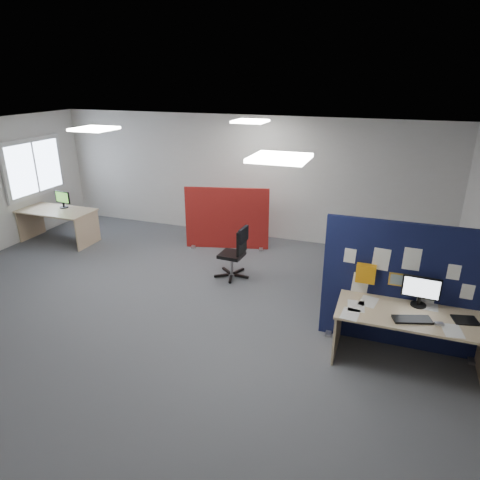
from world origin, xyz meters
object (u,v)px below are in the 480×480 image
(red_divider, at_px, (227,219))
(second_desk, at_px, (59,217))
(monitor_second, at_px, (63,199))
(monitor_main, at_px, (421,290))
(main_desk, at_px, (410,324))
(navy_divider, at_px, (404,287))
(office_chair, at_px, (237,250))

(red_divider, xyz_separation_m, second_desk, (-3.65, -0.87, -0.10))
(monitor_second, bearing_deg, monitor_main, -6.88)
(red_divider, bearing_deg, main_desk, -52.96)
(navy_divider, bearing_deg, office_chair, 156.25)
(main_desk, relative_size, office_chair, 1.87)
(red_divider, bearing_deg, office_chair, -76.12)
(red_divider, distance_m, monitor_second, 3.69)
(navy_divider, relative_size, monitor_main, 4.65)
(second_desk, relative_size, monitor_second, 3.96)
(main_desk, bearing_deg, navy_divider, 107.84)
(monitor_second, distance_m, office_chair, 4.36)
(monitor_main, bearing_deg, red_divider, 147.62)
(navy_divider, xyz_separation_m, office_chair, (-2.80, 1.23, -0.34))
(navy_divider, height_order, second_desk, navy_divider)
(navy_divider, relative_size, red_divider, 1.25)
(monitor_second, height_order, office_chair, monitor_second)
(main_desk, height_order, red_divider, red_divider)
(monitor_main, height_order, second_desk, monitor_main)
(red_divider, bearing_deg, navy_divider, -50.22)
(main_desk, xyz_separation_m, second_desk, (-7.26, 2.00, -0.01))
(monitor_main, distance_m, monitor_second, 7.55)
(red_divider, relative_size, monitor_second, 4.20)
(main_desk, distance_m, second_desk, 7.53)
(monitor_main, distance_m, office_chair, 3.32)
(monitor_main, xyz_separation_m, monitor_second, (-7.30, 1.96, -0.02))
(second_desk, xyz_separation_m, office_chair, (4.35, -0.42, -0.00))
(navy_divider, xyz_separation_m, main_desk, (0.11, -0.35, -0.33))
(main_desk, xyz_separation_m, monitor_main, (0.08, 0.21, 0.39))
(office_chair, bearing_deg, second_desk, 177.76)
(main_desk, distance_m, monitor_second, 7.55)
(main_desk, xyz_separation_m, monitor_second, (-7.22, 2.17, 0.37))
(second_desk, distance_m, office_chair, 4.37)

